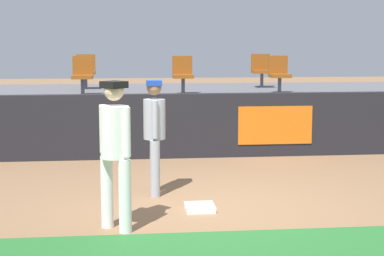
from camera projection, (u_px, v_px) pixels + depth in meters
ground_plane at (216, 207)px, 8.60m from camera, size 60.00×60.00×0.00m
first_base at (200, 207)px, 8.44m from camera, size 0.40×0.40×0.08m
player_fielder_home at (115, 145)px, 7.44m from camera, size 0.49×0.58×1.83m
player_runner_visitor at (154, 129)px, 9.20m from camera, size 0.33×0.48×1.72m
field_wall at (189, 126)px, 12.21m from camera, size 18.00×0.26×1.27m
bleacher_platform at (178, 114)px, 14.75m from camera, size 18.00×4.80×1.13m
seat_front_right at (279, 72)px, 13.72m from camera, size 0.44×0.44×0.84m
seat_back_left at (86, 70)px, 15.03m from camera, size 0.46×0.44×0.84m
seat_front_center at (183, 73)px, 13.49m from camera, size 0.44×0.44×0.84m
seat_back_right at (261, 69)px, 15.49m from camera, size 0.47×0.44×0.84m
seat_front_left at (83, 73)px, 13.26m from camera, size 0.44×0.44×0.84m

